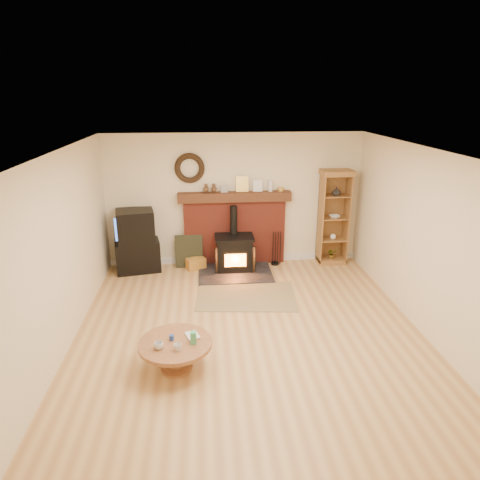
{
  "coord_description": "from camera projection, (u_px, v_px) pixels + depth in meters",
  "views": [
    {
      "loc": [
        -0.61,
        -5.44,
        3.32
      ],
      "look_at": [
        -0.04,
        1.0,
        1.07
      ],
      "focal_mm": 32.0,
      "sensor_mm": 36.0,
      "label": 1
    }
  ],
  "objects": [
    {
      "name": "leaning_painting",
      "position": [
        189.0,
        251.0,
        8.48
      ],
      "size": [
        0.54,
        0.15,
        0.65
      ],
      "primitive_type": "cube",
      "rotation": [
        -0.17,
        0.0,
        0.0
      ],
      "color": "black",
      "rests_on": "ground"
    },
    {
      "name": "curio_cabinet",
      "position": [
        333.0,
        217.0,
        8.51
      ],
      "size": [
        0.61,
        0.44,
        1.9
      ],
      "color": "brown",
      "rests_on": "ground"
    },
    {
      "name": "tv_unit",
      "position": [
        137.0,
        242.0,
        8.23
      ],
      "size": [
        0.92,
        0.72,
        1.21
      ],
      "color": "black",
      "rests_on": "ground"
    },
    {
      "name": "area_rug",
      "position": [
        246.0,
        296.0,
        7.33
      ],
      "size": [
        1.77,
        1.3,
        0.01
      ],
      "primitive_type": "cube",
      "rotation": [
        0.0,
        0.0,
        -0.1
      ],
      "color": "brown",
      "rests_on": "ground"
    },
    {
      "name": "chimney_breast",
      "position": [
        235.0,
        225.0,
        8.51
      ],
      "size": [
        2.2,
        0.22,
        1.78
      ],
      "color": "maroon",
      "rests_on": "ground"
    },
    {
      "name": "room_shell",
      "position": [
        248.0,
        217.0,
        5.78
      ],
      "size": [
        5.02,
        5.52,
        2.61
      ],
      "color": "beige",
      "rests_on": "ground"
    },
    {
      "name": "coffee_table",
      "position": [
        176.0,
        347.0,
        5.3
      ],
      "size": [
        0.92,
        0.92,
        0.55
      ],
      "color": "brown",
      "rests_on": "ground"
    },
    {
      "name": "firelog_box",
      "position": [
        196.0,
        264.0,
        8.42
      ],
      "size": [
        0.42,
        0.34,
        0.22
      ],
      "primitive_type": "cube",
      "rotation": [
        0.0,
        0.0,
        0.39
      ],
      "color": "yellow",
      "rests_on": "ground"
    },
    {
      "name": "ground",
      "position": [
        249.0,
        331.0,
        6.26
      ],
      "size": [
        5.5,
        5.5,
        0.0
      ],
      "primitive_type": "plane",
      "color": "#B4824B",
      "rests_on": "ground"
    },
    {
      "name": "fire_tools",
      "position": [
        276.0,
        257.0,
        8.63
      ],
      "size": [
        0.19,
        0.16,
        0.7
      ],
      "color": "black",
      "rests_on": "ground"
    },
    {
      "name": "wood_stove",
      "position": [
        234.0,
        254.0,
        8.28
      ],
      "size": [
        1.4,
        1.0,
        1.26
      ],
      "color": "black",
      "rests_on": "ground"
    }
  ]
}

